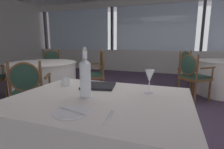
{
  "coord_description": "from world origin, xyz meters",
  "views": [
    {
      "loc": [
        0.76,
        -2.71,
        1.16
      ],
      "look_at": [
        0.33,
        -1.5,
        0.92
      ],
      "focal_mm": 27.55,
      "sensor_mm": 36.0,
      "label": 1
    }
  ],
  "objects_px": {
    "menu_book": "(99,86)",
    "water_tumbler": "(65,81)",
    "water_bottle": "(85,77)",
    "dining_chair_0_0": "(192,73)",
    "dining_chair_1_2": "(51,65)",
    "side_plate": "(72,112)",
    "dining_chair_1_0": "(29,87)",
    "dining_chair_1_1": "(97,70)",
    "wine_glass": "(150,77)",
    "dining_chair_0_3": "(188,65)"
  },
  "relations": [
    {
      "from": "menu_book",
      "to": "water_tumbler",
      "type": "bearing_deg",
      "value": 178.89
    },
    {
      "from": "dining_chair_0_0",
      "to": "water_bottle",
      "type": "bearing_deg",
      "value": -154.63
    },
    {
      "from": "water_tumbler",
      "to": "dining_chair_1_2",
      "type": "xyz_separation_m",
      "value": [
        -2.11,
        2.4,
        -0.24
      ]
    },
    {
      "from": "dining_chair_0_0",
      "to": "dining_chair_0_3",
      "type": "height_order",
      "value": "dining_chair_0_0"
    },
    {
      "from": "side_plate",
      "to": "dining_chair_0_0",
      "type": "xyz_separation_m",
      "value": [
        0.9,
        2.87,
        -0.21
      ]
    },
    {
      "from": "water_tumbler",
      "to": "dining_chair_1_2",
      "type": "height_order",
      "value": "dining_chair_1_2"
    },
    {
      "from": "water_bottle",
      "to": "dining_chair_1_2",
      "type": "height_order",
      "value": "water_bottle"
    },
    {
      "from": "menu_book",
      "to": "dining_chair_1_1",
      "type": "bearing_deg",
      "value": 104.01
    },
    {
      "from": "wine_glass",
      "to": "dining_chair_1_2",
      "type": "bearing_deg",
      "value": 140.23
    },
    {
      "from": "wine_glass",
      "to": "menu_book",
      "type": "distance_m",
      "value": 0.48
    },
    {
      "from": "menu_book",
      "to": "dining_chair_1_1",
      "type": "xyz_separation_m",
      "value": [
        -0.91,
        1.96,
        -0.2
      ]
    },
    {
      "from": "dining_chair_0_0",
      "to": "menu_book",
      "type": "bearing_deg",
      "value": -157.59
    },
    {
      "from": "water_bottle",
      "to": "dining_chair_1_0",
      "type": "relative_size",
      "value": 0.4
    },
    {
      "from": "water_bottle",
      "to": "dining_chair_1_0",
      "type": "xyz_separation_m",
      "value": [
        -1.33,
        0.75,
        -0.38
      ]
    },
    {
      "from": "menu_book",
      "to": "wine_glass",
      "type": "bearing_deg",
      "value": -17.53
    },
    {
      "from": "water_tumbler",
      "to": "menu_book",
      "type": "distance_m",
      "value": 0.32
    },
    {
      "from": "side_plate",
      "to": "menu_book",
      "type": "xyz_separation_m",
      "value": [
        -0.1,
        0.59,
        0.01
      ]
    },
    {
      "from": "wine_glass",
      "to": "dining_chair_0_3",
      "type": "distance_m",
      "value": 3.79
    },
    {
      "from": "water_tumbler",
      "to": "dining_chair_0_3",
      "type": "distance_m",
      "value": 3.98
    },
    {
      "from": "side_plate",
      "to": "dining_chair_0_0",
      "type": "distance_m",
      "value": 3.01
    },
    {
      "from": "water_bottle",
      "to": "dining_chair_0_0",
      "type": "height_order",
      "value": "water_bottle"
    },
    {
      "from": "dining_chair_1_0",
      "to": "menu_book",
      "type": "bearing_deg",
      "value": -140.05
    },
    {
      "from": "dining_chair_0_3",
      "to": "dining_chair_1_0",
      "type": "bearing_deg",
      "value": -79.82
    },
    {
      "from": "water_bottle",
      "to": "dining_chair_1_1",
      "type": "height_order",
      "value": "water_bottle"
    },
    {
      "from": "water_bottle",
      "to": "dining_chair_0_0",
      "type": "relative_size",
      "value": 0.39
    },
    {
      "from": "side_plate",
      "to": "water_tumbler",
      "type": "xyz_separation_m",
      "value": [
        -0.41,
        0.54,
        0.04
      ]
    },
    {
      "from": "menu_book",
      "to": "dining_chair_1_0",
      "type": "distance_m",
      "value": 1.41
    },
    {
      "from": "side_plate",
      "to": "dining_chair_1_1",
      "type": "height_order",
      "value": "dining_chair_1_1"
    },
    {
      "from": "water_tumbler",
      "to": "dining_chair_1_1",
      "type": "bearing_deg",
      "value": 106.61
    },
    {
      "from": "dining_chair_0_0",
      "to": "dining_chair_0_3",
      "type": "xyz_separation_m",
      "value": [
        0.02,
        1.4,
        -0.01
      ]
    },
    {
      "from": "water_tumbler",
      "to": "dining_chair_0_3",
      "type": "xyz_separation_m",
      "value": [
        1.33,
        3.74,
        -0.25
      ]
    },
    {
      "from": "dining_chair_1_2",
      "to": "dining_chair_0_0",
      "type": "bearing_deg",
      "value": 58.26
    },
    {
      "from": "wine_glass",
      "to": "dining_chair_1_0",
      "type": "bearing_deg",
      "value": 163.79
    },
    {
      "from": "water_bottle",
      "to": "dining_chair_1_0",
      "type": "distance_m",
      "value": 1.58
    },
    {
      "from": "water_bottle",
      "to": "menu_book",
      "type": "xyz_separation_m",
      "value": [
        -0.03,
        0.29,
        -0.14
      ]
    },
    {
      "from": "wine_glass",
      "to": "dining_chair_1_1",
      "type": "height_order",
      "value": "dining_chair_1_1"
    },
    {
      "from": "water_bottle",
      "to": "water_tumbler",
      "type": "height_order",
      "value": "water_bottle"
    },
    {
      "from": "dining_chair_0_3",
      "to": "dining_chair_1_0",
      "type": "xyz_separation_m",
      "value": [
        -2.33,
        -3.22,
        -0.02
      ]
    },
    {
      "from": "side_plate",
      "to": "wine_glass",
      "type": "xyz_separation_m",
      "value": [
        0.36,
        0.54,
        0.13
      ]
    },
    {
      "from": "dining_chair_1_0",
      "to": "wine_glass",
      "type": "bearing_deg",
      "value": -136.83
    },
    {
      "from": "water_tumbler",
      "to": "menu_book",
      "type": "xyz_separation_m",
      "value": [
        0.31,
        0.05,
        -0.03
      ]
    },
    {
      "from": "dining_chair_1_1",
      "to": "wine_glass",
      "type": "bearing_deg",
      "value": 93.67
    },
    {
      "from": "dining_chair_0_3",
      "to": "dining_chair_1_0",
      "type": "height_order",
      "value": "dining_chair_0_3"
    },
    {
      "from": "dining_chair_0_3",
      "to": "dining_chair_1_1",
      "type": "height_order",
      "value": "dining_chair_1_1"
    },
    {
      "from": "menu_book",
      "to": "dining_chair_1_2",
      "type": "xyz_separation_m",
      "value": [
        -2.42,
        2.34,
        -0.21
      ]
    },
    {
      "from": "side_plate",
      "to": "water_bottle",
      "type": "xyz_separation_m",
      "value": [
        -0.07,
        0.3,
        0.15
      ]
    },
    {
      "from": "water_bottle",
      "to": "dining_chair_1_2",
      "type": "bearing_deg",
      "value": 132.88
    },
    {
      "from": "water_tumbler",
      "to": "menu_book",
      "type": "relative_size",
      "value": 0.3
    },
    {
      "from": "dining_chair_0_3",
      "to": "side_plate",
      "type": "bearing_deg",
      "value": -56.17
    },
    {
      "from": "wine_glass",
      "to": "menu_book",
      "type": "xyz_separation_m",
      "value": [
        -0.46,
        0.05,
        -0.13
      ]
    }
  ]
}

